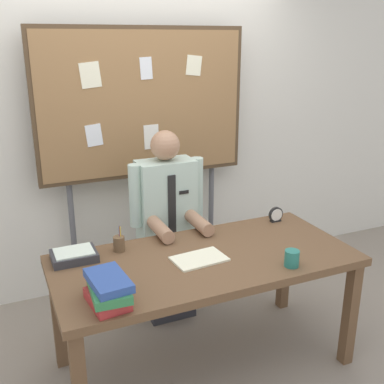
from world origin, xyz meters
The scene contains 11 objects.
ground_plane centered at (0.00, 0.00, 0.00)m, with size 12.00×12.00×0.00m, color gray.
back_wall centered at (0.00, 1.30, 1.35)m, with size 6.40×0.08×2.70m, color silver.
desk centered at (0.00, 0.00, 0.68)m, with size 1.81×0.84×0.76m.
person centered at (0.00, 0.64, 0.66)m, with size 0.55×0.56×1.41m.
bulletin_board centered at (0.00, 1.10, 1.51)m, with size 1.63×0.09×2.09m.
book_stack centered at (-0.65, -0.27, 0.83)m, with size 0.21×0.31×0.14m.
open_notebook centered at (-0.05, -0.02, 0.76)m, with size 0.31×0.20×0.01m, color #F4EFCC.
desk_clock centered at (0.70, 0.30, 0.81)m, with size 0.11×0.04×0.11m.
coffee_mug centered at (0.40, -0.31, 0.81)m, with size 0.08×0.08×0.10m, color #267266.
pen_holder centered at (-0.45, 0.29, 0.81)m, with size 0.07×0.07×0.16m.
paper_tray centered at (-0.72, 0.28, 0.79)m, with size 0.26×0.20×0.06m.
Camera 1 is at (-1.08, -2.25, 2.00)m, focal length 43.14 mm.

